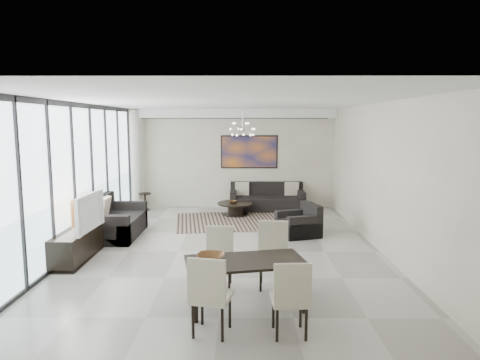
{
  "coord_description": "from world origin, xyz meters",
  "views": [
    {
      "loc": [
        0.3,
        -8.13,
        2.52
      ],
      "look_at": [
        0.25,
        1.24,
        1.25
      ],
      "focal_mm": 32.0,
      "sensor_mm": 36.0,
      "label": 1
    }
  ],
  "objects_px": {
    "sofa_main": "(267,201)",
    "tv_console": "(78,243)",
    "coffee_table": "(236,208)",
    "television": "(84,212)",
    "dining_table": "(245,266)"
  },
  "relations": [
    {
      "from": "dining_table",
      "to": "sofa_main",
      "type": "bearing_deg",
      "value": 84.17
    },
    {
      "from": "coffee_table",
      "to": "tv_console",
      "type": "xyz_separation_m",
      "value": [
        -2.87,
        -3.73,
        0.08
      ]
    },
    {
      "from": "tv_console",
      "to": "television",
      "type": "distance_m",
      "value": 0.64
    },
    {
      "from": "sofa_main",
      "to": "tv_console",
      "type": "bearing_deg",
      "value": -130.1
    },
    {
      "from": "television",
      "to": "dining_table",
      "type": "bearing_deg",
      "value": -122.47
    },
    {
      "from": "tv_console",
      "to": "dining_table",
      "type": "relative_size",
      "value": 1.03
    },
    {
      "from": "television",
      "to": "dining_table",
      "type": "height_order",
      "value": "television"
    },
    {
      "from": "coffee_table",
      "to": "dining_table",
      "type": "relative_size",
      "value": 0.57
    },
    {
      "from": "tv_console",
      "to": "dining_table",
      "type": "distance_m",
      "value": 3.77
    },
    {
      "from": "coffee_table",
      "to": "tv_console",
      "type": "bearing_deg",
      "value": -127.63
    },
    {
      "from": "sofa_main",
      "to": "tv_console",
      "type": "distance_m",
      "value": 5.86
    },
    {
      "from": "coffee_table",
      "to": "sofa_main",
      "type": "distance_m",
      "value": 1.18
    },
    {
      "from": "sofa_main",
      "to": "television",
      "type": "relative_size",
      "value": 1.82
    },
    {
      "from": "dining_table",
      "to": "tv_console",
      "type": "bearing_deg",
      "value": 145.47
    },
    {
      "from": "tv_console",
      "to": "dining_table",
      "type": "height_order",
      "value": "dining_table"
    }
  ]
}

